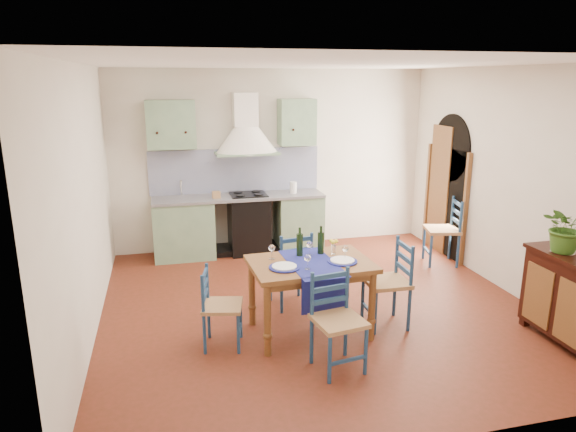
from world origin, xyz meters
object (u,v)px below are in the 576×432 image
Objects in this scene: chair_near at (337,320)px; sideboard at (574,297)px; dining_table at (311,270)px; potted_plant at (567,227)px.

sideboard is (2.48, -0.12, 0.03)m from chair_near.
dining_table is 2.67m from sideboard.
chair_near is 2.48m from sideboard.
sideboard reaches higher than chair_near.
potted_plant is at bearing -15.28° from dining_table.
dining_table is 2.44× the size of potted_plant.
chair_near is (0.04, -0.73, -0.23)m from dining_table.
dining_table reaches higher than sideboard.
sideboard is 1.98× the size of potted_plant.
potted_plant is at bearing 103.06° from sideboard.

